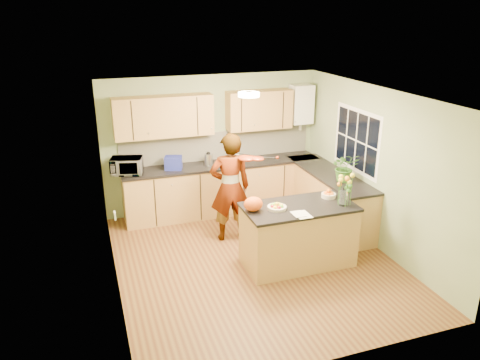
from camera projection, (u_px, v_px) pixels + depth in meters
name	position (u px, v px, depth m)	size (l,w,h in m)	color
floor	(255.00, 261.00, 7.04)	(4.50, 4.50, 0.00)	#5C311A
ceiling	(257.00, 95.00, 6.19)	(4.00, 4.50, 0.02)	white
wall_back	(212.00, 143.00, 8.62)	(4.00, 0.02, 2.50)	gray
wall_front	(336.00, 258.00, 4.62)	(4.00, 0.02, 2.50)	gray
wall_left	(110.00, 201.00, 6.01)	(0.02, 4.50, 2.50)	gray
wall_right	(376.00, 169.00, 7.23)	(0.02, 4.50, 2.50)	gray
back_counter	(223.00, 188.00, 8.65)	(3.64, 0.62, 0.94)	#AE8545
right_counter	(329.00, 198.00, 8.16)	(0.62, 2.24, 0.94)	#AE8545
splashback	(218.00, 146.00, 8.65)	(3.60, 0.02, 0.52)	#EEE8CE
upper_cabinets	(205.00, 114.00, 8.21)	(3.20, 0.34, 0.70)	#AE8545
boiler	(301.00, 104.00, 8.77)	(0.40, 0.30, 0.86)	white
window_right	(356.00, 140.00, 7.66)	(0.01, 1.30, 1.05)	white
light_switch	(115.00, 216.00, 5.46)	(0.02, 0.09, 0.09)	white
ceiling_lamp	(249.00, 94.00, 6.47)	(0.30, 0.30, 0.07)	#FFEABF
peninsula_island	(298.00, 235.00, 6.84)	(1.61, 0.83, 0.93)	#AE8545
fruit_dish	(277.00, 206.00, 6.57)	(0.27, 0.27, 0.09)	beige
orange_bowl	(329.00, 194.00, 6.97)	(0.21, 0.21, 0.12)	beige
flower_vase	(345.00, 183.00, 6.59)	(0.28, 0.28, 0.52)	silver
orange_bag	(253.00, 204.00, 6.49)	(0.27, 0.23, 0.20)	#E45012
papers	(302.00, 214.00, 6.39)	(0.20, 0.27, 0.01)	white
violinist	(230.00, 188.00, 7.46)	(0.65, 0.43, 1.79)	#DF9F88
violin	(247.00, 158.00, 7.14)	(0.65, 0.26, 0.13)	#561105
microwave	(127.00, 166.00, 7.90)	(0.52, 0.35, 0.29)	white
blue_box	(173.00, 163.00, 8.14)	(0.29, 0.21, 0.23)	navy
kettle	(208.00, 159.00, 8.36)	(0.15, 0.15, 0.29)	silver
jar_cream	(233.00, 157.00, 8.52)	(0.12, 0.12, 0.19)	beige
jar_white	(236.00, 158.00, 8.51)	(0.11, 0.11, 0.17)	white
potted_plant	(345.00, 167.00, 7.53)	(0.43, 0.37, 0.48)	#3C7426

